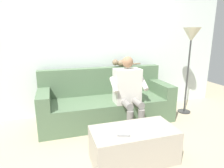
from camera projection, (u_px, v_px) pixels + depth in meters
ground_plane at (120, 140)px, 2.77m from camera, size 8.00×8.00×0.00m
back_wall at (99, 46)px, 3.59m from camera, size 5.21×0.06×2.57m
couch at (106, 103)px, 3.38m from camera, size 2.24×0.81×0.90m
coffee_table at (133, 145)px, 2.28m from camera, size 1.00×0.51×0.41m
person_solo_seated at (128, 90)px, 3.01m from camera, size 0.56×0.54×1.16m
cat_on_backrest at (123, 63)px, 3.59m from camera, size 0.56×0.13×0.15m
remote_gray at (124, 135)px, 2.08m from camera, size 0.14×0.08×0.02m
remote_white at (157, 128)px, 2.23m from camera, size 0.14×0.03×0.02m
floor_lamp at (191, 40)px, 3.45m from camera, size 0.31×0.31×1.60m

